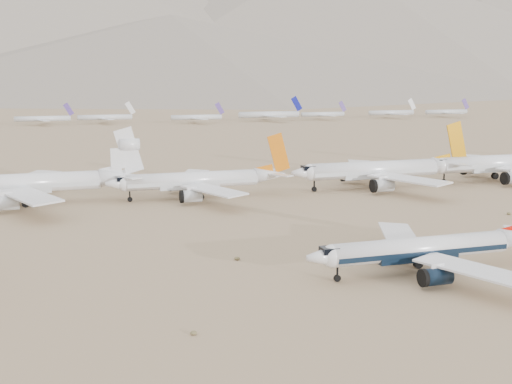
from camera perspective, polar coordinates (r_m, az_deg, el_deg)
ground at (r=109.64m, az=16.02°, el=-6.52°), size 7000.00×7000.00×0.00m
main_airliner at (r=105.96m, az=15.26°, el=-4.85°), size 40.71×39.76×14.37m
row2_navy_widebody at (r=205.20m, az=21.27°, el=2.40°), size 52.84×51.67×18.80m
row2_gold_tail at (r=182.27m, az=11.08°, el=1.95°), size 51.17×50.04×18.22m
row2_orange_tail at (r=164.86m, az=-5.00°, el=1.04°), size 45.53×44.54×16.24m
row2_white_trijet at (r=165.22m, az=-19.37°, el=0.79°), size 52.14×50.96×18.48m
distant_storage_row at (r=427.12m, az=-13.78°, el=6.44°), size 515.86×59.53×15.31m
mountain_range at (r=1747.30m, az=-13.53°, el=15.26°), size 7354.00×3024.00×470.00m
foothills at (r=1324.21m, az=9.08°, el=11.74°), size 4637.50×1395.00×155.00m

